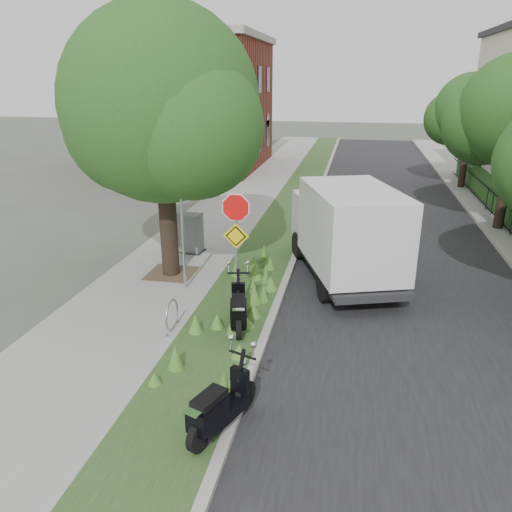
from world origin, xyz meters
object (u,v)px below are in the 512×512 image
at_px(scooter_far, 216,413).
at_px(box_truck, 346,228).
at_px(sign_assembly, 236,229).
at_px(utility_cabinet, 188,233).
at_px(scooter_near, 239,313).

distance_m(scooter_far, box_truck, 7.91).
relative_size(sign_assembly, box_truck, 0.55).
bearing_deg(scooter_far, sign_assembly, 99.07).
xyz_separation_m(box_truck, utility_cabinet, (-5.27, 1.21, -0.85)).
xyz_separation_m(sign_assembly, utility_cabinet, (-2.72, 4.29, -1.57)).
relative_size(scooter_far, utility_cabinet, 1.32).
relative_size(sign_assembly, scooter_near, 1.78).
bearing_deg(sign_assembly, scooter_far, -80.93).
bearing_deg(scooter_near, scooter_far, -82.50).
distance_m(scooter_far, utility_cabinet, 9.49).
bearing_deg(box_truck, utility_cabinet, 167.03).
bearing_deg(scooter_far, box_truck, 76.56).
bearing_deg(scooter_near, sign_assembly, 105.60).
bearing_deg(box_truck, scooter_near, -120.36).
height_order(sign_assembly, scooter_near, sign_assembly).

